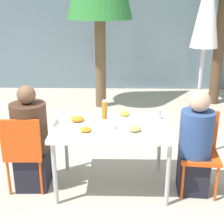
% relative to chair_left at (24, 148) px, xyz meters
% --- Properties ---
extents(ground_plane, '(24.00, 24.00, 0.00)m').
position_rel_chair_left_xyz_m(ground_plane, '(0.92, 0.10, -0.50)').
color(ground_plane, '#B2A893').
extents(building_facade, '(10.00, 0.20, 3.00)m').
position_rel_chair_left_xyz_m(building_facade, '(0.92, 4.31, 1.00)').
color(building_facade, slate).
rests_on(building_facade, ground).
extents(dining_table, '(1.23, 0.81, 0.73)m').
position_rel_chair_left_xyz_m(dining_table, '(0.92, 0.10, 0.16)').
color(dining_table, white).
rests_on(dining_table, ground).
extents(chair_left, '(0.41, 0.41, 0.86)m').
position_rel_chair_left_xyz_m(chair_left, '(0.00, 0.00, 0.00)').
color(chair_left, '#E54C14').
rests_on(chair_left, ground).
extents(person_left, '(0.37, 0.37, 1.16)m').
position_rel_chair_left_xyz_m(person_left, '(0.05, 0.08, 0.04)').
color(person_left, black).
rests_on(person_left, ground).
extents(chair_right, '(0.43, 0.43, 0.86)m').
position_rel_chair_left_xyz_m(chair_right, '(1.84, 0.10, 0.00)').
color(chair_right, '#E54C14').
rests_on(chair_right, ground).
extents(person_right, '(0.34, 0.34, 1.13)m').
position_rel_chair_left_xyz_m(person_right, '(1.78, 0.03, 0.03)').
color(person_right, black).
rests_on(person_right, ground).
extents(closed_umbrella, '(0.36, 0.36, 2.39)m').
position_rel_chair_left_xyz_m(closed_umbrella, '(1.98, 0.82, 1.27)').
color(closed_umbrella, '#333333').
rests_on(closed_umbrella, ground).
extents(plate_0, '(0.20, 0.20, 0.06)m').
position_rel_chair_left_xyz_m(plate_0, '(0.66, -0.10, 0.25)').
color(plate_0, white).
rests_on(plate_0, dining_table).
extents(plate_1, '(0.20, 0.20, 0.06)m').
position_rel_chair_left_xyz_m(plate_1, '(1.05, 0.37, 0.25)').
color(plate_1, white).
rests_on(plate_1, dining_table).
extents(plate_2, '(0.23, 0.23, 0.07)m').
position_rel_chair_left_xyz_m(plate_2, '(1.14, -0.07, 0.25)').
color(plate_2, white).
rests_on(plate_2, dining_table).
extents(plate_3, '(0.26, 0.26, 0.07)m').
position_rel_chair_left_xyz_m(plate_3, '(0.54, 0.18, 0.25)').
color(plate_3, white).
rests_on(plate_3, dining_table).
extents(bottle, '(0.06, 0.06, 0.25)m').
position_rel_chair_left_xyz_m(bottle, '(0.83, 0.20, 0.34)').
color(bottle, '#B7751E').
rests_on(bottle, dining_table).
extents(drinking_cup, '(0.08, 0.08, 0.11)m').
position_rel_chair_left_xyz_m(drinking_cup, '(1.42, 0.31, 0.28)').
color(drinking_cup, white).
rests_on(drinking_cup, dining_table).
extents(salad_bowl, '(0.19, 0.19, 0.06)m').
position_rel_chair_left_xyz_m(salad_bowl, '(0.86, 0.03, 0.25)').
color(salad_bowl, white).
rests_on(salad_bowl, dining_table).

